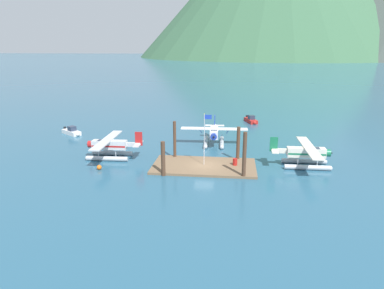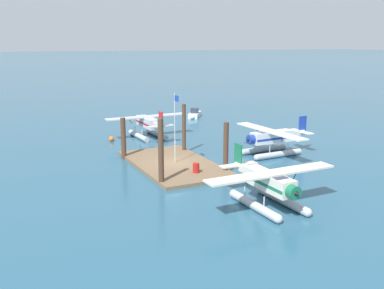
% 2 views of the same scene
% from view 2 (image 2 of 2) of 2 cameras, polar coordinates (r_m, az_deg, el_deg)
% --- Properties ---
extents(ground_plane, '(1200.00, 1200.00, 0.00)m').
position_cam_2_polar(ground_plane, '(42.55, -2.38, -2.76)').
color(ground_plane, '#285670').
extents(dock_platform, '(13.22, 7.15, 0.30)m').
position_cam_2_polar(dock_platform, '(42.51, -2.38, -2.57)').
color(dock_platform, brown).
rests_on(dock_platform, ground).
extents(piling_near_left, '(0.51, 0.51, 4.26)m').
position_cam_2_polar(piling_near_left, '(45.06, -8.93, 0.78)').
color(piling_near_left, '#4C3323').
rests_on(piling_near_left, ground).
extents(piling_near_right, '(0.46, 0.46, 5.64)m').
position_cam_2_polar(piling_near_right, '(36.16, -4.07, -1.02)').
color(piling_near_right, '#4C3323').
rests_on(piling_near_right, ground).
extents(piling_far_left, '(0.41, 0.41, 5.29)m').
position_cam_2_polar(piling_far_left, '(47.02, -1.06, 2.10)').
color(piling_far_left, '#4C3323').
rests_on(piling_far_left, ground).
extents(piling_far_right, '(0.47, 0.47, 4.71)m').
position_cam_2_polar(piling_far_right, '(39.66, 4.44, -0.45)').
color(piling_far_right, '#4C3323').
rests_on(piling_far_right, ground).
extents(flagpole, '(0.95, 0.10, 6.74)m').
position_cam_2_polar(flagpole, '(41.54, -2.20, 3.14)').
color(flagpole, silver).
rests_on(flagpole, dock_platform).
extents(fuel_drum, '(0.62, 0.62, 0.88)m').
position_cam_2_polar(fuel_drum, '(39.08, 0.53, -3.07)').
color(fuel_drum, '#AD1E19').
rests_on(fuel_drum, dock_platform).
extents(mooring_buoy, '(0.62, 0.62, 0.62)m').
position_cam_2_polar(mooring_buoy, '(53.72, -10.45, 0.73)').
color(mooring_buoy, orange).
rests_on(mooring_buoy, ground).
extents(seaplane_silver_port_fwd, '(7.98, 10.44, 3.84)m').
position_cam_2_polar(seaplane_silver_port_fwd, '(55.13, -5.82, 2.54)').
color(seaplane_silver_port_fwd, '#B7BABF').
rests_on(seaplane_silver_port_fwd, ground).
extents(seaplane_cream_stbd_fwd, '(7.98, 10.42, 3.84)m').
position_cam_2_polar(seaplane_cream_stbd_fwd, '(32.08, 10.02, -5.36)').
color(seaplane_cream_stbd_fwd, '#B7BABF').
rests_on(seaplane_cream_stbd_fwd, ground).
extents(seaplane_white_bow_centre, '(10.44, 7.98, 3.84)m').
position_cam_2_polar(seaplane_white_bow_centre, '(47.00, 10.32, 0.55)').
color(seaplane_white_bow_centre, '#B7BABF').
rests_on(seaplane_white_bow_centre, ground).
extents(boat_white_open_west, '(4.27, 3.70, 1.50)m').
position_cam_2_polar(boat_white_open_west, '(70.27, 0.35, 3.99)').
color(boat_white_open_west, silver).
rests_on(boat_white_open_west, ground).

